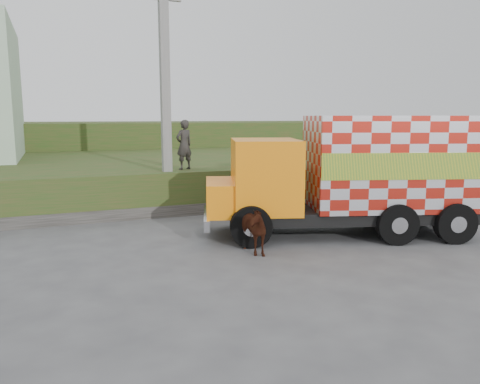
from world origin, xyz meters
name	(u,v)px	position (x,y,z in m)	size (l,w,h in m)	color
ground	(244,243)	(0.00, 0.00, 0.00)	(120.00, 120.00, 0.00)	#474749
embankment	(162,174)	(0.00, 10.00, 0.75)	(40.00, 12.00, 1.50)	#26501A
embankment_far	(124,144)	(0.00, 22.00, 1.50)	(40.00, 12.00, 3.00)	#26501A
retaining_strip	(142,212)	(-2.00, 4.20, 0.20)	(16.00, 0.50, 0.40)	#595651
utility_pole	(165,96)	(-1.00, 4.60, 4.08)	(1.20, 0.30, 8.00)	gray
cargo_truck	(355,174)	(3.31, -0.24, 1.75)	(7.99, 4.61, 3.40)	black
cow	(249,229)	(-0.21, -0.84, 0.61)	(0.66, 1.44, 1.22)	black
pedestrian	(184,145)	(-0.28, 4.99, 2.38)	(0.64, 0.42, 1.77)	#2E2A28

